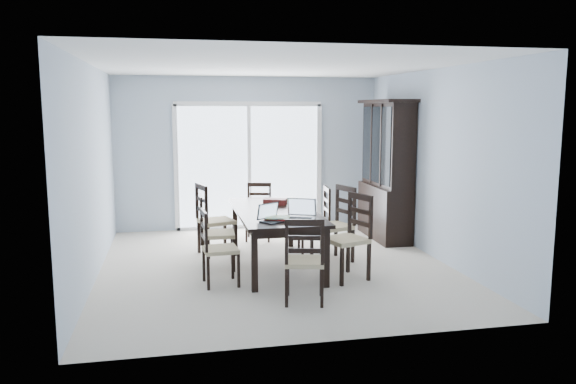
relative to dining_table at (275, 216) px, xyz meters
name	(u,v)px	position (x,y,z in m)	size (l,w,h in m)	color
floor	(275,266)	(0.00, 0.00, -0.67)	(5.00, 5.00, 0.00)	beige
ceiling	(275,65)	(0.00, 0.00, 1.93)	(5.00, 5.00, 0.00)	white
back_wall	(249,153)	(0.00, 2.50, 0.63)	(4.50, 0.02, 2.60)	#A9B9C9
wall_left	(92,172)	(-2.25, 0.00, 0.63)	(0.02, 5.00, 2.60)	#A9B9C9
wall_right	(436,165)	(2.25, 0.00, 0.63)	(0.02, 5.00, 2.60)	#A9B9C9
balcony	(243,219)	(0.00, 3.50, -0.72)	(4.50, 2.00, 0.10)	gray
railing	(236,182)	(0.00, 4.50, -0.12)	(4.50, 0.06, 1.10)	#99999E
dining_table	(275,216)	(0.00, 0.00, 0.00)	(1.00, 2.20, 0.75)	black
china_hutch	(386,172)	(2.02, 1.25, 0.40)	(0.50, 1.38, 2.20)	black
sliding_door	(249,166)	(0.00, 2.48, 0.41)	(2.52, 0.05, 2.18)	silver
chair_left_near	(213,239)	(-0.86, -0.65, -0.12)	(0.43, 0.42, 1.04)	black
chair_left_mid	(210,224)	(-0.84, 0.04, -0.08)	(0.45, 0.44, 1.12)	black
chair_left_far	(209,212)	(-0.81, 0.73, -0.05)	(0.56, 0.55, 1.18)	black
chair_right_near	(352,227)	(0.83, -0.70, -0.04)	(0.59, 0.58, 1.20)	black
chair_right_mid	(339,215)	(0.90, 0.11, -0.05)	(0.57, 0.56, 1.18)	black
chair_right_far	(320,212)	(0.78, 0.65, -0.10)	(0.45, 0.44, 1.09)	black
chair_end_near	(304,252)	(0.04, -1.52, -0.10)	(0.50, 0.51, 1.09)	black
chair_end_far	(259,205)	(0.03, 1.62, -0.13)	(0.47, 0.48, 1.03)	black
laptop_dark	(275,218)	(-0.14, -0.76, 0.13)	(0.38, 0.34, 0.21)	black
laptop_silver	(299,215)	(0.17, -0.69, 0.14)	(0.43, 0.37, 0.25)	#BBBBBD
book_stack	(277,219)	(-0.10, -0.69, 0.10)	(0.33, 0.28, 0.05)	maroon
cell_phone	(298,223)	(0.11, -0.90, 0.08)	(0.11, 0.05, 0.01)	black
game_box	(275,202)	(0.08, 0.43, 0.12)	(0.31, 0.16, 0.08)	#531012
hot_tub	(224,195)	(-0.35, 3.49, -0.24)	(1.94, 1.80, 0.87)	maroon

